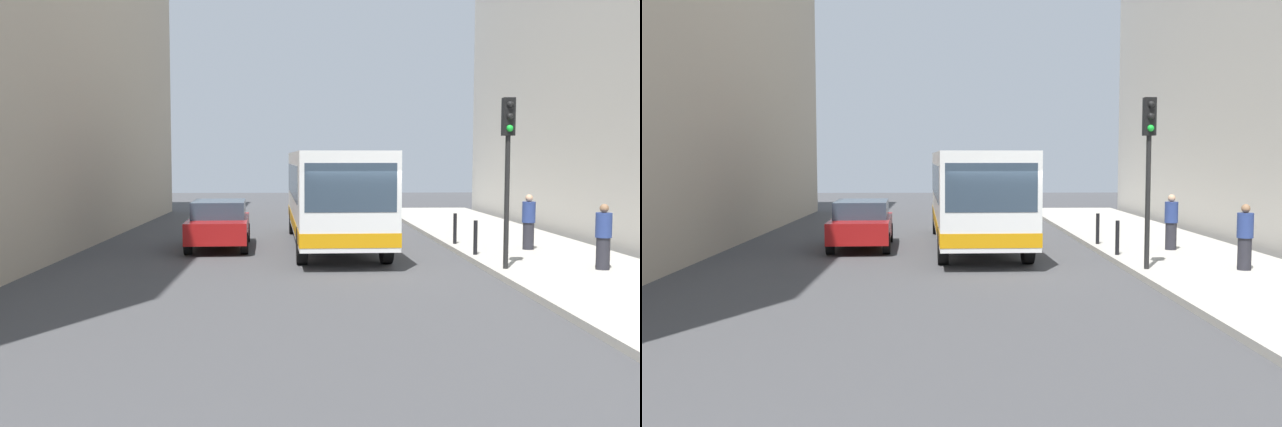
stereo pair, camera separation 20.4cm
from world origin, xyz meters
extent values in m
plane|color=#424244|center=(0.00, 0.00, 0.00)|extent=(80.00, 80.00, 0.00)
cube|color=#ADA89E|center=(5.40, 0.00, 0.07)|extent=(4.40, 40.00, 0.15)
cube|color=white|center=(-0.35, 4.48, 1.75)|extent=(2.84, 11.07, 2.50)
cube|color=orange|center=(-0.35, 4.48, 0.80)|extent=(2.86, 11.09, 0.36)
cube|color=#2D3D4C|center=(-0.18, -1.00, 2.10)|extent=(2.26, 0.13, 1.20)
cube|color=#2D3D4C|center=(-0.36, 4.98, 2.10)|extent=(2.81, 9.47, 1.00)
cylinder|color=black|center=(0.90, 0.62, 0.50)|extent=(0.31, 1.01, 1.00)
cylinder|color=black|center=(-1.36, 0.55, 0.50)|extent=(0.31, 1.01, 1.00)
cylinder|color=black|center=(0.66, 8.41, 0.50)|extent=(0.31, 1.01, 1.00)
cylinder|color=black|center=(-1.60, 8.34, 0.50)|extent=(0.31, 1.01, 1.00)
cube|color=maroon|center=(-3.90, 4.11, 0.64)|extent=(2.00, 4.48, 0.64)
cube|color=#2D3D4C|center=(-3.91, 4.26, 1.22)|extent=(1.71, 2.53, 0.52)
cylinder|color=black|center=(-3.02, 2.64, 0.32)|extent=(0.25, 0.65, 0.64)
cylinder|color=black|center=(-4.65, 2.57, 0.32)|extent=(0.25, 0.65, 0.64)
cylinder|color=black|center=(-3.15, 5.64, 0.32)|extent=(0.25, 0.65, 0.64)
cylinder|color=black|center=(-4.79, 5.57, 0.32)|extent=(0.25, 0.65, 0.64)
cylinder|color=black|center=(3.55, -1.35, 1.75)|extent=(0.12, 0.12, 3.20)
cube|color=black|center=(3.55, -1.35, 3.80)|extent=(0.28, 0.24, 0.90)
sphere|color=black|center=(3.55, -1.48, 4.08)|extent=(0.16, 0.16, 0.16)
sphere|color=black|center=(3.55, -1.48, 3.80)|extent=(0.16, 0.16, 0.16)
sphere|color=green|center=(3.55, -1.48, 3.52)|extent=(0.16, 0.16, 0.16)
cylinder|color=black|center=(3.45, 1.20, 0.62)|extent=(0.11, 0.11, 0.95)
cylinder|color=black|center=(3.45, 3.75, 0.62)|extent=(0.11, 0.11, 0.95)
cylinder|color=#26262D|center=(5.84, -1.57, 0.54)|extent=(0.32, 0.32, 0.77)
cylinder|color=navy|center=(5.84, -1.57, 1.22)|extent=(0.38, 0.38, 0.59)
sphere|color=#8C6647|center=(5.84, -1.57, 1.62)|extent=(0.21, 0.21, 0.21)
cylinder|color=#26262D|center=(5.28, 2.28, 0.54)|extent=(0.32, 0.32, 0.79)
cylinder|color=navy|center=(5.28, 2.28, 1.24)|extent=(0.38, 0.38, 0.61)
sphere|color=tan|center=(5.28, 2.28, 1.66)|extent=(0.22, 0.22, 0.22)
camera|label=1|loc=(-1.57, -18.57, 2.83)|focal=40.79mm
camera|label=2|loc=(-1.36, -18.58, 2.83)|focal=40.79mm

